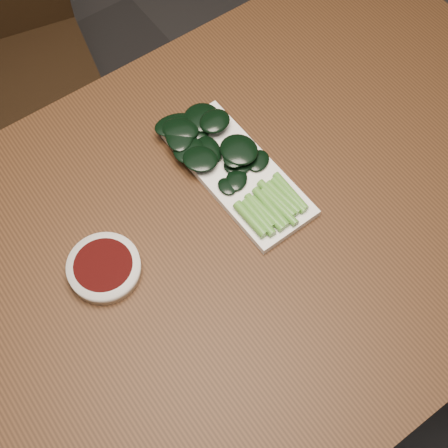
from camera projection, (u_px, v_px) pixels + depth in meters
ground at (215, 370)px, 1.65m from camera, size 6.00×6.00×0.00m
table at (210, 263)px, 1.06m from camera, size 1.40×0.80×0.75m
chair_far at (8, 51)px, 1.54m from camera, size 0.45×0.45×0.89m
sauce_bowl at (104, 268)px, 0.96m from camera, size 0.11×0.11×0.03m
serving_plate at (238, 173)px, 1.05m from camera, size 0.12×0.29×0.01m
gai_lan at (220, 154)px, 1.04m from camera, size 0.15×0.30×0.03m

